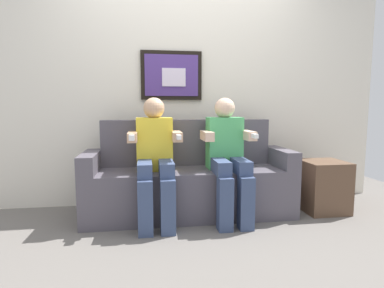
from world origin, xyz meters
TOP-DOWN VIEW (x-y plane):
  - ground_plane at (0.00, 0.00)m, footprint 5.64×5.64m
  - back_wall_assembly at (-0.00, 0.76)m, footprint 4.34×0.10m
  - couch at (0.00, 0.33)m, footprint 1.94×0.58m
  - person_on_left at (-0.33, 0.16)m, footprint 0.46×0.56m
  - person_on_right at (0.33, 0.16)m, footprint 0.46×0.56m
  - side_table_right at (1.32, 0.22)m, footprint 0.40×0.40m

SIDE VIEW (x-z plane):
  - ground_plane at x=0.00m, z-range 0.00..0.00m
  - side_table_right at x=1.32m, z-range 0.00..0.50m
  - couch at x=0.00m, z-range -0.14..0.76m
  - person_on_right at x=0.33m, z-range 0.05..1.16m
  - person_on_left at x=-0.33m, z-range 0.05..1.16m
  - back_wall_assembly at x=0.00m, z-range 0.00..2.60m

